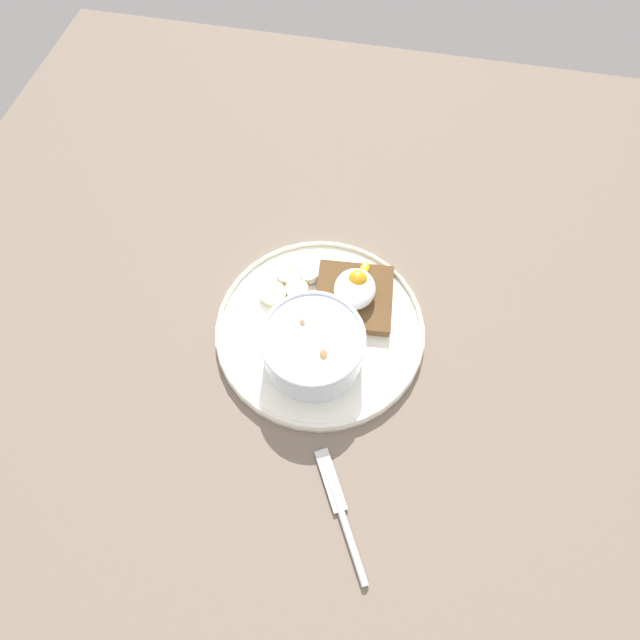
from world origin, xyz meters
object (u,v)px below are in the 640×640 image
(banana_slice_left, at_px, (273,294))
(knife, at_px, (342,514))
(oatmeal_bowl, at_px, (312,346))
(banana_slice_right, at_px, (311,273))
(banana_slice_front, at_px, (297,290))
(toast_slice, at_px, (354,297))
(banana_slice_back, at_px, (290,273))
(poached_egg, at_px, (355,287))

(banana_slice_left, xyz_separation_m, knife, (0.25, 0.14, -0.01))
(oatmeal_bowl, bearing_deg, knife, 21.81)
(oatmeal_bowl, bearing_deg, banana_slice_left, -137.74)
(banana_slice_left, xyz_separation_m, banana_slice_right, (-0.04, 0.04, 0.00))
(oatmeal_bowl, xyz_separation_m, banana_slice_front, (-0.09, -0.04, -0.02))
(toast_slice, bearing_deg, knife, 6.95)
(oatmeal_bowl, height_order, banana_slice_left, oatmeal_bowl)
(toast_slice, height_order, banana_slice_left, toast_slice)
(banana_slice_back, xyz_separation_m, knife, (0.28, 0.12, -0.01))
(toast_slice, relative_size, knife, 0.81)
(toast_slice, height_order, poached_egg, poached_egg)
(poached_egg, distance_m, banana_slice_back, 0.10)
(toast_slice, bearing_deg, oatmeal_bowl, -22.48)
(poached_egg, relative_size, knife, 0.63)
(banana_slice_back, distance_m, banana_slice_right, 0.03)
(poached_egg, relative_size, banana_slice_right, 1.93)
(banana_slice_front, relative_size, banana_slice_right, 0.79)
(toast_slice, bearing_deg, banana_slice_back, -103.17)
(oatmeal_bowl, height_order, banana_slice_right, oatmeal_bowl)
(oatmeal_bowl, relative_size, knife, 0.94)
(oatmeal_bowl, relative_size, banana_slice_front, 3.62)
(banana_slice_front, xyz_separation_m, banana_slice_left, (0.01, -0.03, -0.00))
(oatmeal_bowl, height_order, knife, oatmeal_bowl)
(oatmeal_bowl, bearing_deg, toast_slice, 157.52)
(poached_egg, xyz_separation_m, knife, (0.26, 0.03, -0.04))
(banana_slice_back, bearing_deg, oatmeal_bowl, 25.87)
(banana_slice_front, bearing_deg, toast_slice, 92.46)
(banana_slice_front, xyz_separation_m, banana_slice_back, (-0.02, -0.02, 0.00))
(oatmeal_bowl, distance_m, banana_slice_right, 0.12)
(poached_egg, xyz_separation_m, banana_slice_back, (-0.02, -0.09, -0.02))
(banana_slice_front, distance_m, banana_slice_back, 0.03)
(banana_slice_right, bearing_deg, banana_slice_back, -78.17)
(banana_slice_left, xyz_separation_m, banana_slice_back, (-0.04, 0.01, 0.00))
(banana_slice_front, distance_m, banana_slice_right, 0.03)
(oatmeal_bowl, bearing_deg, banana_slice_right, -167.29)
(banana_slice_front, xyz_separation_m, banana_slice_right, (-0.03, 0.01, 0.00))
(banana_slice_right, bearing_deg, banana_slice_front, -21.58)
(toast_slice, distance_m, banana_slice_left, 0.11)
(banana_slice_front, bearing_deg, oatmeal_bowl, 23.90)
(poached_egg, bearing_deg, banana_slice_back, -102.09)
(toast_slice, distance_m, knife, 0.26)
(oatmeal_bowl, xyz_separation_m, banana_slice_right, (-0.12, -0.03, -0.02))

